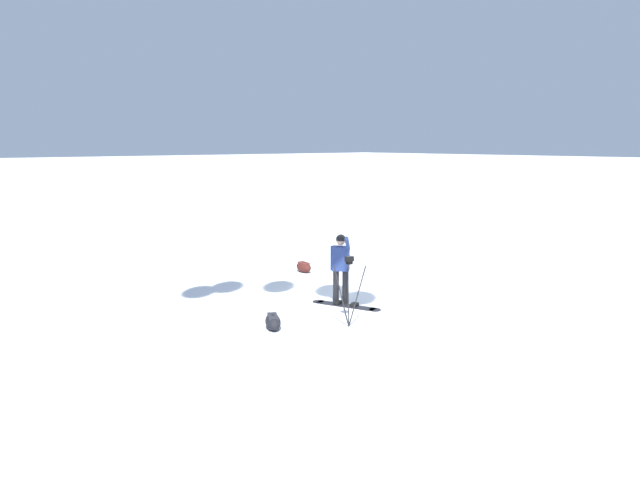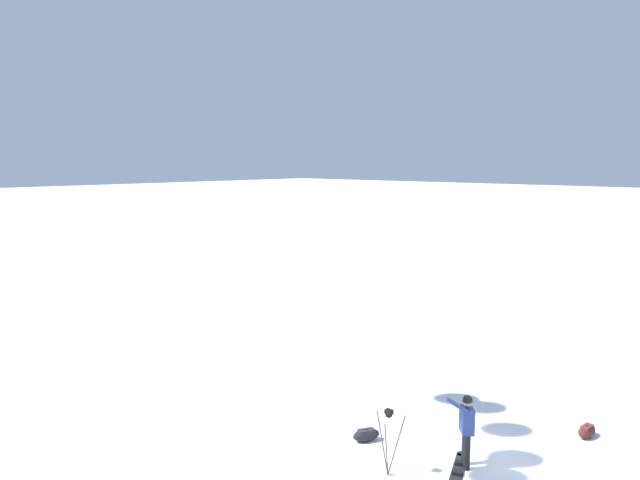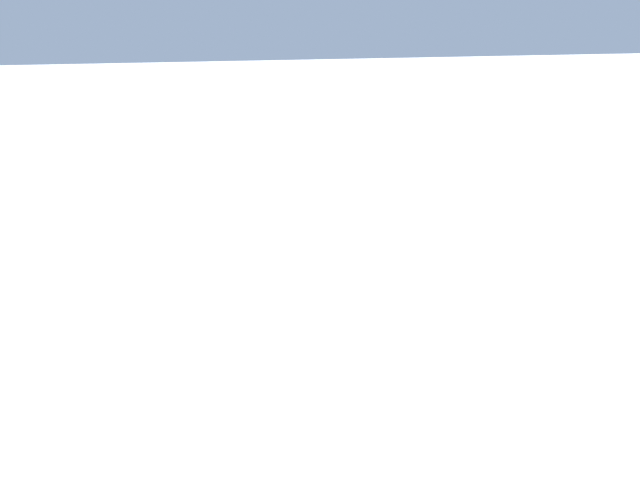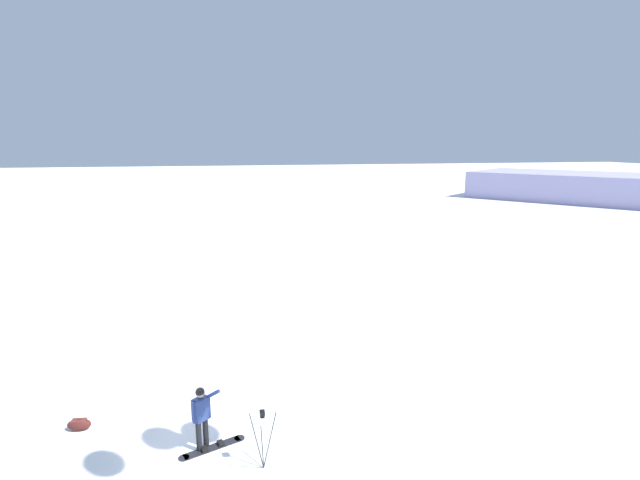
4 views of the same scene
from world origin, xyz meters
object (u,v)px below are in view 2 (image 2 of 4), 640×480
gear_bag_large (366,435)px  gear_bag_small (587,431)px  snowboarder (466,423)px  camera_tripod (389,429)px  snowboard (458,469)px

gear_bag_large → gear_bag_small: size_ratio=1.13×
snowboarder → camera_tripod: (-1.43, 1.07, 0.04)m
snowboarder → camera_tripod: 1.79m
snowboard → gear_bag_large: 2.35m
snowboard → gear_bag_small: (3.52, -1.58, 0.14)m
snowboard → gear_bag_large: (-0.29, 2.33, 0.14)m
snowboard → camera_tripod: 1.89m
snowboarder → snowboard: (-0.23, 0.04, -0.99)m
snowboarder → snowboard: bearing=171.2°
snowboarder → camera_tripod: snowboarder is taller
snowboarder → snowboard: size_ratio=1.03×
gear_bag_small → gear_bag_large: bearing=134.3°
camera_tripod → gear_bag_small: (4.72, -2.61, -0.89)m
snowboard → gear_bag_small: size_ratio=2.50×
snowboarder → gear_bag_large: bearing=102.5°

